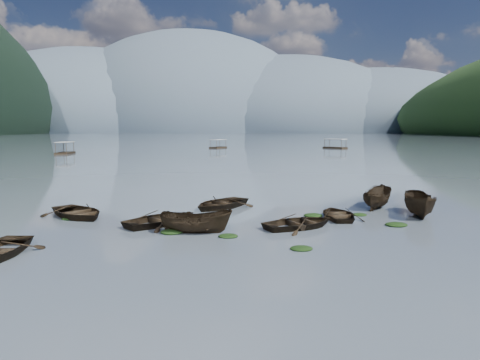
{
  "coord_description": "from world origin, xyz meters",
  "views": [
    {
      "loc": [
        -1.39,
        -16.94,
        5.42
      ],
      "look_at": [
        0.0,
        12.0,
        2.0
      ],
      "focal_mm": 32.0,
      "sensor_mm": 36.0,
      "label": 1
    }
  ],
  "objects": [
    {
      "name": "ground_plane",
      "position": [
        0.0,
        0.0,
        0.0
      ],
      "size": [
        2400.0,
        2400.0,
        0.0
      ],
      "primitive_type": "plane",
      "color": "slate"
    },
    {
      "name": "haze_mtn_a",
      "position": [
        -260.0,
        900.0,
        0.0
      ],
      "size": [
        520.0,
        520.0,
        280.0
      ],
      "primitive_type": "ellipsoid",
      "color": "#475666",
      "rests_on": "ground"
    },
    {
      "name": "haze_mtn_b",
      "position": [
        -60.0,
        900.0,
        0.0
      ],
      "size": [
        520.0,
        520.0,
        340.0
      ],
      "primitive_type": "ellipsoid",
      "color": "#475666",
      "rests_on": "ground"
    },
    {
      "name": "haze_mtn_c",
      "position": [
        140.0,
        900.0,
        0.0
      ],
      "size": [
        520.0,
        520.0,
        260.0
      ],
      "primitive_type": "ellipsoid",
      "color": "#475666",
      "rests_on": "ground"
    },
    {
      "name": "haze_mtn_d",
      "position": [
        320.0,
        900.0,
        0.0
      ],
      "size": [
        520.0,
        520.0,
        220.0
      ],
      "primitive_type": "ellipsoid",
      "color": "#475666",
      "rests_on": "ground"
    },
    {
      "name": "rowboat_1",
      "position": [
        -4.7,
        7.45,
        0.0
      ],
      "size": [
        5.66,
        5.57,
        0.96
      ],
      "primitive_type": "imported",
      "rotation": [
        0.0,
        0.0,
        2.31
      ],
      "color": "black",
      "rests_on": "ground"
    },
    {
      "name": "rowboat_2",
      "position": [
        -2.64,
        5.2,
        0.0
      ],
      "size": [
        3.93,
        1.72,
        1.48
      ],
      "primitive_type": "imported",
      "rotation": [
        0.0,
        0.0,
        1.5
      ],
      "color": "black",
      "rests_on": "ground"
    },
    {
      "name": "rowboat_3",
      "position": [
        5.92,
        8.77,
        0.0
      ],
      "size": [
        2.92,
        3.98,
        0.8
      ],
      "primitive_type": "imported",
      "rotation": [
        0.0,
        0.0,
        3.1
      ],
      "color": "black",
      "rests_on": "ground"
    },
    {
      "name": "rowboat_4",
      "position": [
        3.06,
        6.21,
        0.0
      ],
      "size": [
        5.21,
        4.59,
        0.9
      ],
      "primitive_type": "imported",
      "rotation": [
        0.0,
        0.0,
        2.0
      ],
      "color": "black",
      "rests_on": "ground"
    },
    {
      "name": "rowboat_5",
      "position": [
        11.24,
        9.07,
        0.0
      ],
      "size": [
        2.93,
        4.84,
        1.75
      ],
      "primitive_type": "imported",
      "rotation": [
        0.0,
        0.0,
        -0.29
      ],
      "color": "black",
      "rests_on": "ground"
    },
    {
      "name": "rowboat_6",
      "position": [
        -10.27,
        9.72,
        0.0
      ],
      "size": [
        5.81,
        5.9,
        1.0
      ],
      "primitive_type": "imported",
      "rotation": [
        0.0,
        0.0,
        0.74
      ],
      "color": "black",
      "rests_on": "ground"
    },
    {
      "name": "rowboat_7",
      "position": [
        -1.35,
        12.53,
        0.0
      ],
      "size": [
        5.71,
        5.88,
        0.99
      ],
      "primitive_type": "imported",
      "rotation": [
        0.0,
        0.0,
        5.59
      ],
      "color": "black",
      "rests_on": "ground"
    },
    {
      "name": "rowboat_8",
      "position": [
        9.57,
        12.0,
        0.0
      ],
      "size": [
        3.64,
        4.4,
        1.63
      ],
      "primitive_type": "imported",
      "rotation": [
        0.0,
        0.0,
        2.56
      ],
      "color": "black",
      "rests_on": "ground"
    },
    {
      "name": "weed_clump_0",
      "position": [
        -3.92,
        5.2,
        0.0
      ],
      "size": [
        1.21,
        0.99,
        0.26
      ],
      "primitive_type": "ellipsoid",
      "color": "black",
      "rests_on": "ground"
    },
    {
      "name": "weed_clump_1",
      "position": [
        -0.97,
        4.25,
        0.0
      ],
      "size": [
        1.01,
        0.81,
        0.22
      ],
      "primitive_type": "ellipsoid",
      "color": "black",
      "rests_on": "ground"
    },
    {
      "name": "weed_clump_2",
      "position": [
        2.3,
        1.81,
        0.0
      ],
      "size": [
        1.04,
        0.83,
        0.23
      ],
      "primitive_type": "ellipsoid",
      "color": "black",
      "rests_on": "ground"
    },
    {
      "name": "weed_clump_3",
      "position": [
        7.48,
        9.36,
        0.0
      ],
      "size": [
        0.95,
        0.8,
        0.21
      ],
      "primitive_type": "ellipsoid",
      "color": "black",
      "rests_on": "ground"
    },
    {
      "name": "weed_clump_4",
      "position": [
        8.6,
        6.34,
        0.0
      ],
      "size": [
        1.25,
        0.99,
        0.26
      ],
      "primitive_type": "ellipsoid",
      "color": "black",
      "rests_on": "ground"
    },
    {
      "name": "weed_clump_5",
      "position": [
        -10.55,
        9.01,
        0.0
      ],
      "size": [
        0.91,
        0.73,
        0.19
      ],
      "primitive_type": "ellipsoid",
      "color": "black",
      "rests_on": "ground"
    },
    {
      "name": "weed_clump_6",
      "position": [
        -2.33,
        6.54,
        0.0
      ],
      "size": [
        0.84,
        0.7,
        0.17
      ],
      "primitive_type": "ellipsoid",
      "color": "black",
      "rests_on": "ground"
    },
    {
      "name": "weed_clump_7",
      "position": [
        4.46,
        9.17,
        0.0
      ],
      "size": [
        1.19,
        0.95,
        0.26
      ],
      "primitive_type": "ellipsoid",
      "color": "black",
      "rests_on": "ground"
    },
    {
      "name": "pontoon_left",
      "position": [
        -36.15,
        81.09,
        0.0
      ],
      "size": [
        3.21,
        6.91,
        2.59
      ],
      "primitive_type": null,
      "rotation": [
        0.0,
        0.0,
        0.06
      ],
      "color": "black",
      "rests_on": "ground"
    },
    {
      "name": "pontoon_centre",
      "position": [
        -1.76,
        110.29,
        0.0
      ],
      "size": [
        5.48,
        6.85,
        2.44
      ],
      "primitive_type": null,
      "rotation": [
        0.0,
        0.0,
        -0.52
      ],
      "color": "black",
      "rests_on": "ground"
    },
    {
      "name": "pontoon_right",
      "position": [
        32.36,
        106.47,
        0.0
      ],
      "size": [
        6.49,
        7.2,
        2.64
      ],
      "primitive_type": null,
      "rotation": [
        0.0,
        0.0,
        0.66
      ],
      "color": "black",
      "rests_on": "ground"
    }
  ]
}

